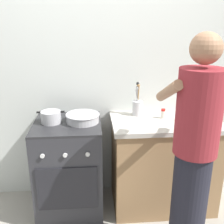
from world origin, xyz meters
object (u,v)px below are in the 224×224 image
(utensil_crock, at_px, (138,105))
(spice_bottle, at_px, (163,114))
(stove_range, at_px, (70,167))
(person, at_px, (194,157))
(pot, at_px, (51,117))
(oil_bottle, at_px, (196,113))
(mixing_bowl, at_px, (83,117))

(utensil_crock, xyz_separation_m, spice_bottle, (0.22, -0.11, -0.06))
(stove_range, xyz_separation_m, spice_bottle, (0.88, 0.05, 0.49))
(utensil_crock, relative_size, person, 0.19)
(pot, relative_size, person, 0.14)
(oil_bottle, bearing_deg, utensil_crock, 153.07)
(mixing_bowl, bearing_deg, stove_range, -176.50)
(pot, height_order, oil_bottle, oil_bottle)
(mixing_bowl, distance_m, oil_bottle, 1.01)
(mixing_bowl, height_order, spice_bottle, spice_bottle)
(mixing_bowl, distance_m, spice_bottle, 0.74)
(pot, distance_m, spice_bottle, 1.02)
(stove_range, distance_m, person, 1.19)
(stove_range, bearing_deg, mixing_bowl, 3.50)
(utensil_crock, bearing_deg, stove_range, -166.55)
(stove_range, distance_m, utensil_crock, 0.88)
(spice_bottle, height_order, person, person)
(stove_range, bearing_deg, person, -34.90)
(stove_range, distance_m, pot, 0.52)
(pot, relative_size, utensil_crock, 0.75)
(oil_bottle, distance_m, person, 0.61)
(pot, distance_m, utensil_crock, 0.82)
(spice_bottle, bearing_deg, mixing_bowl, -176.87)
(mixing_bowl, bearing_deg, spice_bottle, 3.13)
(utensil_crock, xyz_separation_m, person, (0.26, -0.80, -0.14))
(pot, xyz_separation_m, spice_bottle, (1.02, 0.04, -0.01))
(pot, relative_size, mixing_bowl, 0.80)
(mixing_bowl, relative_size, person, 0.18)
(pot, relative_size, spice_bottle, 2.70)
(oil_bottle, height_order, person, person)
(utensil_crock, height_order, person, person)
(oil_bottle, xyz_separation_m, person, (-0.22, -0.56, -0.13))
(utensil_crock, height_order, oil_bottle, utensil_crock)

